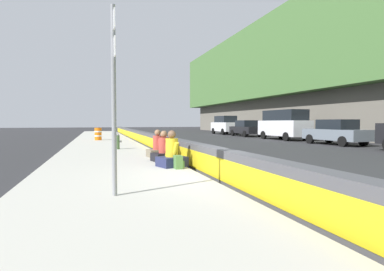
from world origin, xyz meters
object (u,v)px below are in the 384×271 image
object	(u,v)px
route_sign_post	(114,87)
parked_car_far	(225,125)
seated_person_rear	(158,148)
seated_person_foreground	(172,155)
seated_person_middle	(164,152)
backpack	(178,162)
construction_barrel	(98,134)
parked_car_fourth	(284,124)
parked_car_third	(336,132)
parked_car_midline	(246,128)
fire_hydrant	(117,140)

from	to	relation	value
route_sign_post	parked_car_far	world-z (taller)	route_sign_post
seated_person_rear	parked_car_far	xyz separation A→B (m)	(22.43, -12.93, 0.70)
seated_person_foreground	seated_person_middle	xyz separation A→B (m)	(1.35, -0.04, -0.02)
backpack	parked_car_far	world-z (taller)	parked_car_far
construction_barrel	parked_car_fourth	bearing A→B (deg)	-97.23
parked_car_far	route_sign_post	bearing A→B (deg)	152.28
parked_car_third	parked_car_far	distance (m)	17.99
backpack	parked_car_midline	distance (m)	23.78
parked_car_midline	seated_person_middle	bearing A→B (deg)	144.59
fire_hydrant	construction_barrel	size ratio (longest dim) A/B	0.93
seated_person_middle	backpack	xyz separation A→B (m)	(-1.86, -0.04, -0.15)
fire_hydrant	construction_barrel	distance (m)	8.35
backpack	parked_car_fourth	xyz separation A→B (m)	(13.56, -13.09, 1.02)
construction_barrel	parked_car_far	size ratio (longest dim) A/B	0.20
route_sign_post	parked_car_far	distance (m)	32.14
construction_barrel	parked_car_midline	bearing A→B (deg)	-73.43
fire_hydrant	parked_car_midline	world-z (taller)	parked_car_midline
seated_person_middle	construction_barrel	world-z (taller)	seated_person_middle
parked_car_far	seated_person_rear	bearing A→B (deg)	150.04
route_sign_post	construction_barrel	bearing A→B (deg)	0.70
parked_car_far	construction_barrel	bearing A→B (deg)	123.73
parked_car_fourth	parked_car_far	distance (m)	12.07
fire_hydrant	parked_car_far	world-z (taller)	parked_car_far
seated_person_foreground	construction_barrel	xyz separation A→B (m)	(15.00, 2.16, 0.12)
route_sign_post	fire_hydrant	distance (m)	10.17
seated_person_foreground	parked_car_third	size ratio (longest dim) A/B	0.25
parked_car_fourth	parked_car_midline	world-z (taller)	parked_car_fourth
construction_barrel	parked_car_third	distance (m)	17.22
seated_person_middle	parked_car_fourth	xyz separation A→B (m)	(11.70, -13.13, 0.87)
seated_person_rear	parked_car_fourth	bearing A→B (deg)	-51.66
seated_person_middle	parked_car_far	xyz separation A→B (m)	(23.77, -12.96, 0.70)
seated_person_rear	construction_barrel	size ratio (longest dim) A/B	1.16
parked_car_third	parked_car_midline	xyz separation A→B (m)	(12.36, 0.23, 0.00)
seated_person_rear	parked_car_midline	size ratio (longest dim) A/B	0.24
seated_person_middle	parked_car_third	size ratio (longest dim) A/B	0.24
route_sign_post	parked_car_third	xyz separation A→B (m)	(10.45, -15.10, -1.35)
route_sign_post	fire_hydrant	bearing A→B (deg)	-3.91
route_sign_post	backpack	distance (m)	3.93
parked_car_midline	parked_car_far	size ratio (longest dim) A/B	0.94
construction_barrel	seated_person_foreground	bearing A→B (deg)	-171.81
seated_person_foreground	parked_car_far	world-z (taller)	parked_car_far
seated_person_middle	seated_person_rear	world-z (taller)	seated_person_rear
backpack	parked_car_midline	xyz separation A→B (m)	(19.99, -12.86, 0.53)
construction_barrel	parked_car_fourth	distance (m)	15.47
backpack	parked_car_midline	world-z (taller)	parked_car_midline
parked_car_third	seated_person_rear	bearing A→B (deg)	108.72
backpack	parked_car_far	bearing A→B (deg)	-26.76
seated_person_rear	backpack	size ratio (longest dim) A/B	2.75
seated_person_rear	parked_car_third	distance (m)	13.82
fire_hydrant	seated_person_middle	world-z (taller)	seated_person_middle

